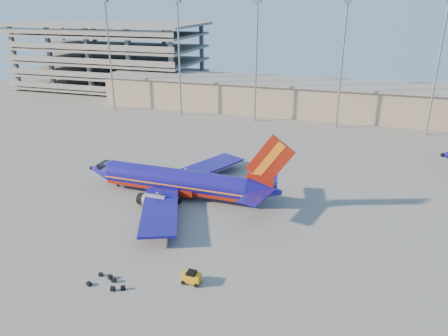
{
  "coord_description": "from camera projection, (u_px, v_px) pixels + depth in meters",
  "views": [
    {
      "loc": [
        19.55,
        -58.47,
        29.1
      ],
      "look_at": [
        0.42,
        2.72,
        4.0
      ],
      "focal_mm": 35.0,
      "sensor_mm": 36.0,
      "label": 1
    }
  ],
  "objects": [
    {
      "name": "ground",
      "position": [
        216.0,
        198.0,
        68.0
      ],
      "size": [
        220.0,
        220.0,
        0.0
      ],
      "primitive_type": "plane",
      "color": "slate",
      "rests_on": "ground"
    },
    {
      "name": "parking_garage",
      "position": [
        110.0,
        53.0,
        146.76
      ],
      "size": [
        62.0,
        32.0,
        21.4
      ],
      "color": "slate",
      "rests_on": "ground"
    },
    {
      "name": "light_mast_row",
      "position": [
        298.0,
        51.0,
        101.1
      ],
      "size": [
        101.6,
        1.6,
        28.65
      ],
      "color": "gray",
      "rests_on": "ground"
    },
    {
      "name": "aircraft_main",
      "position": [
        181.0,
        182.0,
        67.66
      ],
      "size": [
        34.06,
        32.76,
        11.53
      ],
      "rotation": [
        0.0,
        0.0,
        -0.03
      ],
      "color": "navy",
      "rests_on": "ground"
    },
    {
      "name": "baggage_tug",
      "position": [
        192.0,
        277.0,
        47.4
      ],
      "size": [
        2.07,
        1.3,
        1.46
      ],
      "rotation": [
        0.0,
        0.0,
        -0.04
      ],
      "color": "orange",
      "rests_on": "ground"
    },
    {
      "name": "luggage_pile",
      "position": [
        109.0,
        282.0,
        47.44
      ],
      "size": [
        4.51,
        2.35,
        0.49
      ],
      "color": "black",
      "rests_on": "ground"
    },
    {
      "name": "terminal_building",
      "position": [
        321.0,
        98.0,
        115.2
      ],
      "size": [
        122.0,
        16.0,
        8.5
      ],
      "color": "gray",
      "rests_on": "ground"
    }
  ]
}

